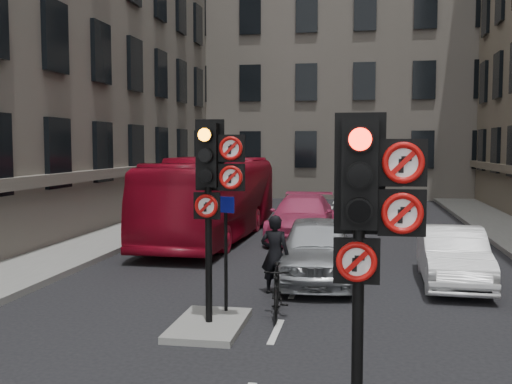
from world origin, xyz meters
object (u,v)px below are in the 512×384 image
(motorcycle, at_px, (277,290))
(info_sign, at_px, (226,237))
(car_white, at_px, (453,256))
(signal_far, at_px, (213,176))
(bus_red, at_px, (214,198))
(signal_near, at_px, (368,211))
(car_silver, at_px, (317,249))
(car_pink, at_px, (302,217))
(motorcyclist, at_px, (275,254))

(motorcycle, relative_size, info_sign, 0.75)
(car_white, bearing_deg, signal_far, -136.11)
(signal_far, height_order, info_sign, signal_far)
(bus_red, bearing_deg, motorcycle, -67.58)
(signal_near, distance_m, signal_far, 4.77)
(signal_near, relative_size, bus_red, 0.35)
(motorcycle, bearing_deg, signal_near, -78.43)
(car_white, relative_size, info_sign, 1.85)
(signal_near, relative_size, motorcycle, 2.19)
(car_silver, xyz_separation_m, car_pink, (-0.95, 6.32, -0.01))
(car_silver, distance_m, info_sign, 3.77)
(car_pink, distance_m, bus_red, 3.13)
(car_white, bearing_deg, bus_red, 143.03)
(signal_near, distance_m, car_pink, 14.69)
(car_white, distance_m, motorcyclist, 4.27)
(car_pink, relative_size, bus_red, 0.51)
(motorcyclist, bearing_deg, motorcycle, 105.12)
(signal_far, xyz_separation_m, car_white, (4.68, 4.26, -2.04))
(bus_red, height_order, info_sign, bus_red)
(signal_near, distance_m, motorcyclist, 7.16)
(motorcycle, height_order, motorcyclist, motorcyclist)
(signal_far, height_order, bus_red, signal_far)
(signal_near, height_order, motorcycle, signal_near)
(signal_near, distance_m, car_silver, 8.39)
(motorcyclist, bearing_deg, signal_far, 80.92)
(signal_far, bearing_deg, car_white, 42.25)
(car_pink, distance_m, motorcycle, 9.44)
(car_white, xyz_separation_m, info_sign, (-4.63, -3.52, 0.86))
(motorcyclist, bearing_deg, car_pink, -83.30)
(car_pink, height_order, motorcyclist, motorcyclist)
(car_silver, relative_size, motorcyclist, 2.59)
(bus_red, distance_m, info_sign, 9.54)
(car_white, distance_m, car_pink, 7.42)
(signal_far, distance_m, car_silver, 4.80)
(signal_near, xyz_separation_m, signal_far, (-2.60, 4.00, 0.12))
(motorcycle, bearing_deg, info_sign, -170.22)
(car_silver, bearing_deg, info_sign, -116.48)
(bus_red, bearing_deg, car_silver, -54.32)
(info_sign, bearing_deg, motorcyclist, 86.96)
(car_pink, bearing_deg, car_silver, -80.77)
(signal_near, relative_size, car_pink, 0.69)
(car_pink, bearing_deg, signal_far, -92.47)
(bus_red, xyz_separation_m, info_sign, (2.50, -9.21, 0.10))
(bus_red, xyz_separation_m, motorcyclist, (3.15, -7.25, -0.55))
(signal_far, xyz_separation_m, motorcycle, (0.99, 1.01, -2.21))
(info_sign, bearing_deg, car_pink, 102.43)
(car_white, height_order, info_sign, info_sign)
(car_pink, height_order, info_sign, info_sign)
(signal_near, relative_size, car_silver, 0.80)
(signal_near, xyz_separation_m, info_sign, (-2.54, 4.74, -1.06))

